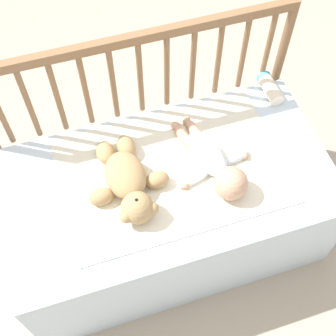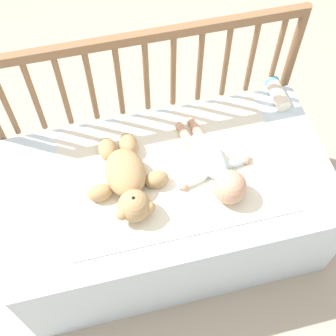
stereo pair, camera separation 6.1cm
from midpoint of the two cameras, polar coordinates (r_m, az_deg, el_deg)
name	(u,v)px [view 2 (the right image)]	position (r m, az deg, el deg)	size (l,w,h in m)	color
ground_plane	(169,233)	(2.11, 0.90, -7.90)	(12.00, 12.00, 0.00)	tan
crib_mattress	(169,209)	(1.90, 1.00, -4.99)	(1.21, 0.65, 0.46)	silver
crib_rail	(147,84)	(1.79, -1.62, 10.17)	(1.21, 0.04, 0.85)	brown
blanket	(172,170)	(1.72, 1.55, -0.30)	(0.81, 0.54, 0.01)	silver
teddy_bear	(127,179)	(1.64, -3.96, -1.39)	(0.30, 0.38, 0.12)	tan
baby	(215,166)	(1.68, 6.77, 0.19)	(0.31, 0.42, 0.12)	white
baby_bottle	(276,91)	(1.97, 13.97, 9.03)	(0.06, 0.18, 0.06)	#F4E5CC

